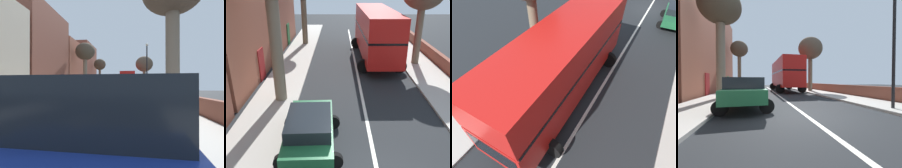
{
  "view_description": "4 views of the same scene",
  "coord_description": "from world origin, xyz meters",
  "views": [
    {
      "loc": [
        2.83,
        -19.88,
        1.65
      ],
      "look_at": [
        -0.67,
        8.4,
        1.89
      ],
      "focal_mm": 28.38,
      "sensor_mm": 36.0,
      "label": 1
    },
    {
      "loc": [
        -1.39,
        -5.91,
        6.33
      ],
      "look_at": [
        -1.41,
        6.17,
        1.1
      ],
      "focal_mm": 39.44,
      "sensor_mm": 36.0,
      "label": 2
    },
    {
      "loc": [
        -1.8,
        20.38,
        7.78
      ],
      "look_at": [
        1.24,
        15.18,
        1.68
      ],
      "focal_mm": 28.98,
      "sensor_mm": 36.0,
      "label": 3
    },
    {
      "loc": [
        -1.88,
        -5.28,
        1.41
      ],
      "look_at": [
        1.07,
        8.31,
        1.08
      ],
      "focal_mm": 23.6,
      "sensor_mm": 36.0,
      "label": 4
    }
  ],
  "objects": [
    {
      "name": "parked_car_green_left_2",
      "position": [
        -2.5,
        2.24,
        0.9
      ],
      "size": [
        2.6,
        4.2,
        1.55
      ],
      "color": "#1E6038",
      "rests_on": "ground"
    },
    {
      "name": "double_decker_bus",
      "position": [
        1.7,
        14.24,
        2.35
      ],
      "size": [
        3.65,
        10.19,
        4.06
      ],
      "color": "red",
      "rests_on": "ground"
    }
  ]
}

